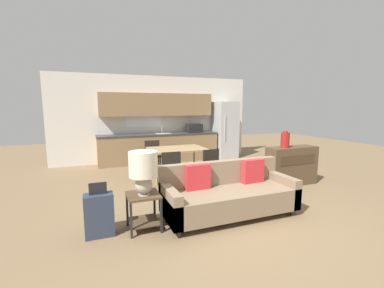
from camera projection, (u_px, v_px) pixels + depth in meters
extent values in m
plane|color=#7F6647|center=(225.00, 213.00, 4.23)|extent=(20.00, 20.00, 0.00)
cube|color=silver|center=(157.00, 119.00, 8.30)|extent=(6.40, 0.06, 2.70)
cube|color=white|center=(143.00, 111.00, 8.07)|extent=(1.12, 0.01, 1.01)
cube|color=#8E704C|center=(160.00, 148.00, 8.12)|extent=(3.73, 0.62, 0.86)
cube|color=#38383A|center=(159.00, 134.00, 8.05)|extent=(3.76, 0.65, 0.04)
cube|color=#B2B5B7|center=(163.00, 133.00, 8.04)|extent=(0.48, 0.36, 0.01)
cylinder|color=#B7BABC|center=(162.00, 129.00, 8.18)|extent=(0.02, 0.02, 0.24)
cube|color=#8E704C|center=(158.00, 105.00, 8.05)|extent=(3.55, 0.34, 0.70)
cube|color=black|center=(194.00, 128.00, 8.40)|extent=(0.48, 0.36, 0.28)
cube|color=#B7BABC|center=(225.00, 130.00, 8.78)|extent=(0.70, 0.75, 1.89)
cylinder|color=silver|center=(225.00, 128.00, 8.33)|extent=(0.02, 0.02, 0.85)
cube|color=tan|center=(177.00, 149.00, 6.25)|extent=(1.35, 0.94, 0.04)
cylinder|color=tan|center=(157.00, 170.00, 5.71)|extent=(0.05, 0.05, 0.69)
cylinder|color=tan|center=(207.00, 165.00, 6.15)|extent=(0.05, 0.05, 0.69)
cylinder|color=tan|center=(149.00, 162.00, 6.46)|extent=(0.05, 0.05, 0.69)
cylinder|color=tan|center=(194.00, 159.00, 6.91)|extent=(0.05, 0.05, 0.69)
cylinder|color=#3D2D1E|center=(179.00, 233.00, 3.46)|extent=(0.05, 0.05, 0.10)
cylinder|color=#3D2D1E|center=(292.00, 212.00, 4.15)|extent=(0.05, 0.05, 0.10)
cylinder|color=#3D2D1E|center=(166.00, 215.00, 4.05)|extent=(0.05, 0.05, 0.10)
cylinder|color=#3D2D1E|center=(267.00, 199.00, 4.74)|extent=(0.05, 0.05, 0.10)
cube|color=#847056|center=(230.00, 200.00, 4.07)|extent=(2.13, 0.80, 0.35)
cube|color=#847056|center=(221.00, 182.00, 4.34)|extent=(2.13, 0.14, 0.74)
cube|color=#847056|center=(170.00, 204.00, 3.70)|extent=(0.14, 0.80, 0.49)
cube|color=#847056|center=(281.00, 188.00, 4.42)|extent=(0.14, 0.80, 0.49)
cube|color=red|center=(198.00, 177.00, 4.02)|extent=(0.40, 0.13, 0.40)
cube|color=red|center=(253.00, 171.00, 4.39)|extent=(0.41, 0.14, 0.40)
cube|color=brown|center=(143.00, 195.00, 3.62)|extent=(0.45, 0.45, 0.03)
cube|color=brown|center=(144.00, 221.00, 3.68)|extent=(0.40, 0.40, 0.02)
cube|color=#232326|center=(131.00, 221.00, 3.39)|extent=(0.03, 0.03, 0.49)
cube|color=#232326|center=(161.00, 216.00, 3.54)|extent=(0.03, 0.03, 0.49)
cube|color=#232326|center=(127.00, 209.00, 3.77)|extent=(0.03, 0.03, 0.49)
cube|color=#232326|center=(154.00, 205.00, 3.92)|extent=(0.03, 0.03, 0.49)
cylinder|color=#B2A893|center=(144.00, 194.00, 3.58)|extent=(0.16, 0.16, 0.02)
sphere|color=#B2A893|center=(144.00, 185.00, 3.56)|extent=(0.25, 0.25, 0.25)
cylinder|color=beige|center=(143.00, 164.00, 3.52)|extent=(0.40, 0.40, 0.35)
cube|color=brown|center=(291.00, 166.00, 5.76)|extent=(1.18, 0.38, 0.85)
cube|color=#413020|center=(298.00, 160.00, 5.55)|extent=(0.94, 0.01, 0.21)
cylinder|color=maroon|center=(285.00, 140.00, 5.59)|extent=(0.18, 0.18, 0.33)
cylinder|color=maroon|center=(286.00, 132.00, 5.56)|extent=(0.10, 0.10, 0.04)
cube|color=black|center=(169.00, 168.00, 5.43)|extent=(0.43, 0.43, 0.04)
cube|color=black|center=(171.00, 161.00, 5.22)|extent=(0.40, 0.04, 0.36)
cylinder|color=black|center=(174.00, 176.00, 5.68)|extent=(0.03, 0.03, 0.43)
cylinder|color=black|center=(159.00, 178.00, 5.56)|extent=(0.03, 0.03, 0.43)
cylinder|color=black|center=(179.00, 180.00, 5.36)|extent=(0.03, 0.03, 0.43)
cylinder|color=black|center=(163.00, 182.00, 5.25)|extent=(0.03, 0.03, 0.43)
cube|color=black|center=(206.00, 165.00, 5.73)|extent=(0.47, 0.47, 0.04)
cube|color=black|center=(211.00, 158.00, 5.53)|extent=(0.40, 0.08, 0.36)
cylinder|color=black|center=(209.00, 172.00, 5.99)|extent=(0.03, 0.03, 0.43)
cylinder|color=black|center=(196.00, 174.00, 5.83)|extent=(0.03, 0.03, 0.43)
cylinder|color=black|center=(217.00, 176.00, 5.70)|extent=(0.03, 0.03, 0.43)
cylinder|color=black|center=(204.00, 178.00, 5.54)|extent=(0.03, 0.03, 0.43)
cube|color=black|center=(153.00, 155.00, 6.82)|extent=(0.47, 0.47, 0.04)
cube|color=black|center=(152.00, 147.00, 6.98)|extent=(0.40, 0.08, 0.36)
cylinder|color=black|center=(147.00, 166.00, 6.65)|extent=(0.03, 0.03, 0.43)
cylinder|color=black|center=(160.00, 165.00, 6.73)|extent=(0.03, 0.03, 0.43)
cylinder|color=black|center=(146.00, 163.00, 6.97)|extent=(0.03, 0.03, 0.43)
cylinder|color=black|center=(159.00, 162.00, 7.06)|extent=(0.03, 0.03, 0.43)
cube|color=#2D384C|center=(99.00, 215.00, 3.46)|extent=(0.38, 0.22, 0.59)
cube|color=black|center=(98.00, 188.00, 3.41)|extent=(0.23, 0.02, 0.16)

